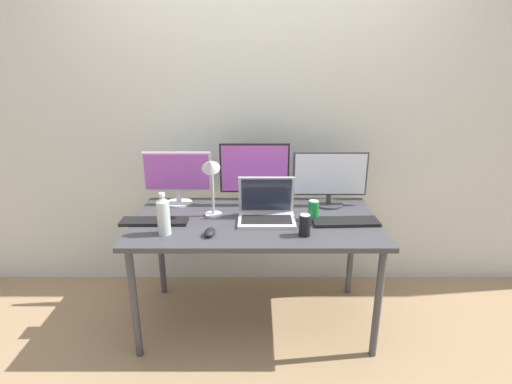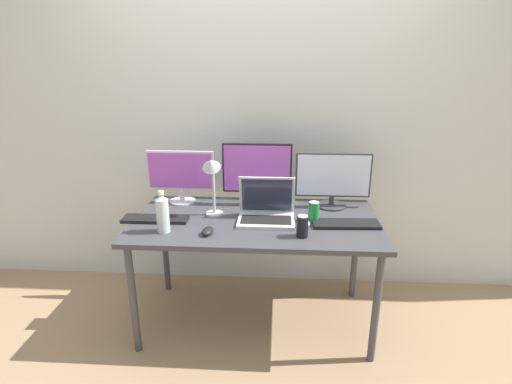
% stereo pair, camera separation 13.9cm
% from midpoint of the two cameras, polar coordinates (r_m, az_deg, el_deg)
% --- Properties ---
extents(ground_plane, '(16.00, 16.00, 0.00)m').
position_cam_midpoint_polar(ground_plane, '(2.86, 1.46, -17.75)').
color(ground_plane, '#9E7F5B').
extents(wall_back, '(7.00, 0.08, 2.60)m').
position_cam_midpoint_polar(wall_back, '(2.91, 2.11, 10.86)').
color(wall_back, silver).
rests_on(wall_back, ground).
extents(work_desk, '(1.52, 0.80, 0.74)m').
position_cam_midpoint_polar(work_desk, '(2.51, 1.59, -5.28)').
color(work_desk, '#424247').
rests_on(work_desk, ground).
extents(monitor_left, '(0.46, 0.18, 0.36)m').
position_cam_midpoint_polar(monitor_left, '(2.75, -9.29, 2.50)').
color(monitor_left, silver).
rests_on(monitor_left, work_desk).
extents(monitor_center, '(0.46, 0.19, 0.42)m').
position_cam_midpoint_polar(monitor_center, '(2.67, 1.63, 2.81)').
color(monitor_center, black).
rests_on(monitor_center, work_desk).
extents(monitor_right, '(0.50, 0.20, 0.37)m').
position_cam_midpoint_polar(monitor_right, '(2.70, 12.38, 1.81)').
color(monitor_right, '#38383D').
rests_on(monitor_right, work_desk).
extents(laptop_silver, '(0.35, 0.26, 0.27)m').
position_cam_midpoint_polar(laptop_silver, '(2.47, 3.12, -2.65)').
color(laptop_silver, silver).
rests_on(laptop_silver, work_desk).
extents(keyboard_main, '(0.41, 0.13, 0.02)m').
position_cam_midpoint_polar(keyboard_main, '(2.53, -12.67, -3.80)').
color(keyboard_main, black).
rests_on(keyboard_main, work_desk).
extents(keyboard_aux, '(0.40, 0.16, 0.02)m').
position_cam_midpoint_polar(keyboard_aux, '(2.47, 14.31, -4.46)').
color(keyboard_aux, black).
rests_on(keyboard_aux, work_desk).
extents(mouse_by_keyboard, '(0.07, 0.11, 0.04)m').
position_cam_midpoint_polar(mouse_by_keyboard, '(2.29, -5.21, -5.59)').
color(mouse_by_keyboard, black).
rests_on(mouse_by_keyboard, work_desk).
extents(mouse_by_laptop, '(0.08, 0.10, 0.04)m').
position_cam_midpoint_polar(mouse_by_laptop, '(2.41, 8.57, -4.53)').
color(mouse_by_laptop, silver).
rests_on(mouse_by_laptop, work_desk).
extents(water_bottle, '(0.07, 0.07, 0.25)m').
position_cam_midpoint_polar(water_bottle, '(2.32, -11.55, -3.03)').
color(water_bottle, silver).
rests_on(water_bottle, work_desk).
extents(soda_can_near_keyboard, '(0.07, 0.07, 0.13)m').
position_cam_midpoint_polar(soda_can_near_keyboard, '(2.47, 9.84, -2.80)').
color(soda_can_near_keyboard, '#197F33').
rests_on(soda_can_near_keyboard, work_desk).
extents(soda_can_by_laptop, '(0.07, 0.07, 0.13)m').
position_cam_midpoint_polar(soda_can_by_laptop, '(2.26, 8.40, -4.90)').
color(soda_can_by_laptop, black).
rests_on(soda_can_by_laptop, work_desk).
extents(bamboo_vase, '(0.08, 0.08, 0.31)m').
position_cam_midpoint_polar(bamboo_vase, '(2.72, 6.29, -0.48)').
color(bamboo_vase, '#B2D1B7').
rests_on(bamboo_vase, work_desk).
extents(desk_lamp, '(0.11, 0.18, 0.41)m').
position_cam_midpoint_polar(desk_lamp, '(2.44, -4.71, 2.35)').
color(desk_lamp, '#B7B7BC').
rests_on(desk_lamp, work_desk).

